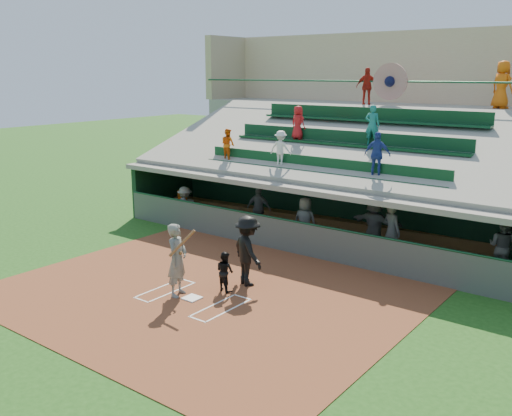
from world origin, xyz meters
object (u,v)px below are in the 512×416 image
Objects in this scene: batter_at_plate at (177,260)px; white_table at (183,208)px; catcher at (225,271)px; home_plate at (192,298)px; water_cooler at (182,195)px.

white_table is (-6.12, 6.45, -0.65)m from batter_at_plate.
catcher is 8.80m from white_table.
catcher is (0.81, 1.03, -0.45)m from batter_at_plate.
home_plate is 0.55× the size of white_table.
water_cooler is at bearing 135.84° from home_plate.
home_plate is 9.30m from water_cooler.
home_plate is at bearing 81.61° from catcher.
water_cooler is at bearing -27.81° from catcher.
white_table is at bearing -27.80° from catcher.
water_cooler is (-6.98, 5.46, 0.33)m from catcher.
batter_at_plate is (-0.48, -0.04, 1.00)m from home_plate.
white_table reaches higher than home_plate.
white_table is at bearing -40.75° from water_cooler.
white_table is at bearing 135.82° from home_plate.
catcher is at bearing -38.05° from water_cooler.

